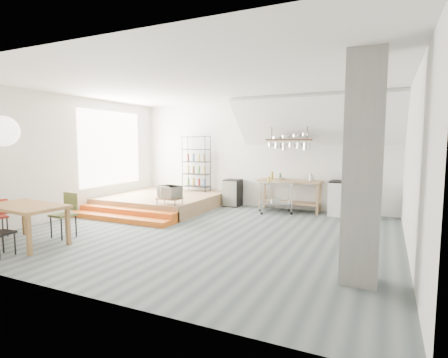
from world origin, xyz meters
The scene contains 23 objects.
floor centered at (0.00, 0.00, 0.00)m, with size 8.00×8.00×0.00m, color #4B5456.
wall_back centered at (0.00, 3.50, 1.60)m, with size 8.00×0.04×3.20m, color silver.
wall_left centered at (-4.00, 0.00, 1.60)m, with size 0.04×7.00×3.20m, color silver.
wall_right centered at (4.00, 0.00, 1.60)m, with size 0.04×7.00×3.20m, color silver.
ceiling centered at (0.00, 0.00, 3.20)m, with size 8.00×7.00×0.02m, color white.
slope_ceiling centered at (1.80, 2.90, 2.55)m, with size 4.40×1.80×0.15m, color white.
window_pane centered at (-3.98, 1.50, 1.80)m, with size 0.02×2.50×2.20m, color white.
platform centered at (-2.50, 2.00, 0.20)m, with size 3.00×3.00×0.40m, color #9B754D.
step_lower centered at (-2.50, 0.05, 0.07)m, with size 3.00×0.35×0.13m, color orange.
step_upper centered at (-2.50, 0.40, 0.13)m, with size 3.00×0.35×0.27m, color orange.
concrete_column centered at (3.30, -1.50, 1.60)m, with size 0.50×0.50×3.20m, color gray.
kitchen_counter centered at (1.10, 3.15, 0.63)m, with size 1.80×0.60×0.91m.
stove centered at (2.50, 3.16, 0.48)m, with size 0.60×0.60×1.18m.
pot_rack centered at (1.13, 2.92, 1.98)m, with size 1.20×0.50×1.43m.
wire_shelving centered at (-2.00, 3.20, 1.33)m, with size 0.88×0.38×1.80m.
microwave_shelf centered at (-1.40, 0.75, 0.55)m, with size 0.60×0.40×0.16m.
paper_lantern centered at (-3.32, -2.19, 2.20)m, with size 0.60×0.60×0.60m, color white.
dining_table centered at (-2.72, -2.24, 0.69)m, with size 1.70×1.05×0.77m.
chair_olive centered at (-2.46, -1.53, 0.55)m, with size 0.46×0.46×0.92m.
rolling_cart centered at (0.82, 2.70, 0.57)m, with size 1.00×0.80×0.87m.
mini_fridge centered at (-0.71, 3.20, 0.42)m, with size 0.49×0.49×0.83m, color black.
microwave centered at (-1.40, 0.75, 0.72)m, with size 0.57×0.38×0.31m, color beige.
bowl centered at (0.89, 3.10, 0.94)m, with size 0.22×0.22×0.05m, color silver.
Camera 1 is at (3.59, -6.65, 1.98)m, focal length 28.00 mm.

